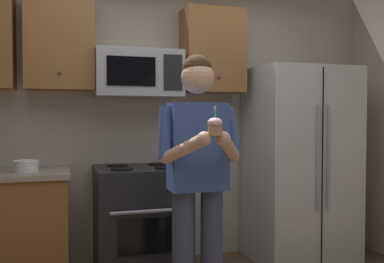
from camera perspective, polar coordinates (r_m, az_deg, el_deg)
name	(u,v)px	position (r m, az deg, el deg)	size (l,w,h in m)	color
wall_back	(149,122)	(4.06, -5.69, 1.29)	(4.40, 0.10, 2.60)	#B7AD99
oven_range	(141,221)	(3.75, -6.76, -11.71)	(0.76, 0.70, 0.93)	black
microwave	(138,74)	(3.78, -7.16, 7.61)	(0.74, 0.41, 0.40)	#9EA0A5
refrigerator	(300,164)	(4.17, 14.13, -4.25)	(0.90, 0.75, 1.80)	#B7BABF
cabinet_row_upper	(69,45)	(3.81, -16.03, 11.00)	(2.78, 0.36, 0.76)	brown
bowl_large_white	(26,166)	(3.59, -21.18, -4.26)	(0.19, 0.19, 0.09)	white
person	(198,170)	(2.86, 0.80, -5.10)	(0.60, 0.48, 1.76)	#383F59
cupcake	(215,126)	(2.53, 3.07, 0.70)	(0.09, 0.09, 0.17)	#A87F56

